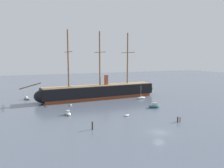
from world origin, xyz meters
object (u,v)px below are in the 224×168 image
at_px(sailboat_distant_centre, 86,91).
at_px(mooring_piling_nearest, 178,119).
at_px(mooring_piling_left_pair, 92,126).
at_px(mooring_piling_right_pair, 180,120).
at_px(motorboat_far_left, 27,99).
at_px(tall_ship, 100,91).
at_px(dinghy_near_centre, 127,115).
at_px(motorboat_mid_left, 68,113).
at_px(motorboat_mid_right, 154,106).
at_px(sailboat_alongside_stern, 141,98).
at_px(motorboat_far_right, 146,92).
at_px(seagull_in_flight, 155,87).
at_px(dinghy_alongside_bow, 71,105).

relative_size(sailboat_distant_centre, mooring_piling_nearest, 3.45).
xyz_separation_m(mooring_piling_left_pair, mooring_piling_right_pair, (24.39, -3.63, -0.33)).
xyz_separation_m(motorboat_far_left, sailboat_distant_centre, (29.02, 9.67, -0.08)).
bearing_deg(tall_ship, dinghy_near_centre, -94.82).
xyz_separation_m(motorboat_mid_left, mooring_piling_nearest, (26.20, -19.58, 0.23)).
height_order(sailboat_distant_centre, mooring_piling_right_pair, sailboat_distant_centre).
bearing_deg(motorboat_mid_right, sailboat_alongside_stern, 74.24).
relative_size(motorboat_far_right, mooring_piling_left_pair, 2.45).
height_order(tall_ship, sailboat_distant_centre, tall_ship).
bearing_deg(motorboat_mid_left, seagull_in_flight, -18.19).
bearing_deg(motorboat_mid_right, mooring_piling_right_pair, -101.18).
height_order(sailboat_alongside_stern, mooring_piling_left_pair, sailboat_alongside_stern).
bearing_deg(motorboat_far_left, motorboat_far_right, -5.34).
xyz_separation_m(sailboat_alongside_stern, mooring_piling_left_pair, (-32.48, -30.22, 0.52)).
distance_m(motorboat_far_left, mooring_piling_right_pair, 63.87).
distance_m(mooring_piling_right_pair, seagull_in_flight, 13.70).
relative_size(motorboat_mid_left, mooring_piling_right_pair, 2.49).
distance_m(tall_ship, dinghy_near_centre, 30.58).
height_order(sailboat_alongside_stern, seagull_in_flight, seagull_in_flight).
relative_size(tall_ship, seagull_in_flight, 43.74).
height_order(motorboat_mid_left, motorboat_mid_right, motorboat_mid_right).
bearing_deg(mooring_piling_left_pair, dinghy_near_centre, 29.52).
xyz_separation_m(sailboat_alongside_stern, seagull_in_flight, (-8.88, -22.60, 7.99)).
xyz_separation_m(motorboat_far_right, mooring_piling_nearest, (-19.03, -46.18, 0.02)).
bearing_deg(dinghy_near_centre, seagull_in_flight, -1.01).
bearing_deg(dinghy_near_centre, mooring_piling_left_pair, -150.48).
xyz_separation_m(motorboat_mid_right, motorboat_far_left, (-41.03, 34.31, -0.11)).
xyz_separation_m(dinghy_near_centre, dinghy_alongside_bow, (-12.49, 21.25, -0.02)).
relative_size(tall_ship, mooring_piling_left_pair, 29.79).
height_order(motorboat_mid_left, motorboat_far_right, motorboat_far_right).
bearing_deg(seagull_in_flight, mooring_piling_nearest, -89.18).
bearing_deg(tall_ship, motorboat_far_left, 161.49).
bearing_deg(sailboat_distant_centre, mooring_piling_right_pair, -82.03).
relative_size(motorboat_mid_left, motorboat_far_left, 0.98).
xyz_separation_m(dinghy_near_centre, sailboat_distant_centre, (2.06, 49.89, 0.18)).
distance_m(dinghy_alongside_bow, mooring_piling_nearest, 39.49).
height_order(motorboat_mid_left, mooring_piling_right_pair, motorboat_mid_left).
height_order(dinghy_alongside_bow, sailboat_alongside_stern, sailboat_alongside_stern).
bearing_deg(seagull_in_flight, motorboat_mid_left, 161.81).
height_order(tall_ship, mooring_piling_nearest, tall_ship).
xyz_separation_m(tall_ship, motorboat_far_right, (26.48, 4.65, -2.43)).
xyz_separation_m(motorboat_mid_left, sailboat_distant_centre, (18.25, 41.50, -0.07)).
height_order(dinghy_alongside_bow, motorboat_far_right, motorboat_far_right).
distance_m(sailboat_alongside_stern, mooring_piling_right_pair, 34.80).
bearing_deg(motorboat_mid_left, mooring_piling_nearest, -36.78).
distance_m(dinghy_alongside_bow, mooring_piling_left_pair, 29.07).
bearing_deg(dinghy_alongside_bow, mooring_piling_right_pair, -54.70).
height_order(dinghy_alongside_bow, motorboat_far_left, motorboat_far_left).
bearing_deg(dinghy_near_centre, motorboat_far_left, 123.84).
xyz_separation_m(motorboat_far_right, seagull_in_flight, (-19.19, -35.15, 7.76)).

